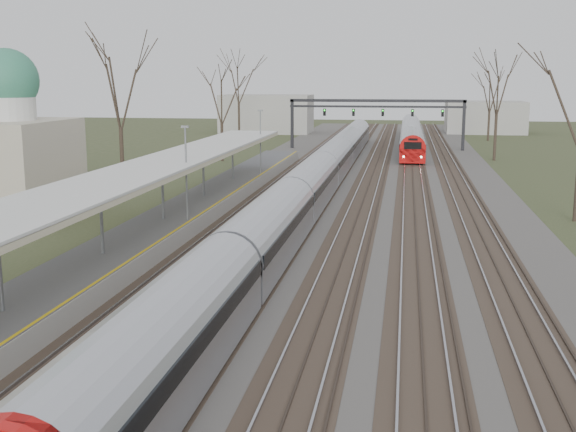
% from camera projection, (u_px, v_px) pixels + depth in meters
% --- Properties ---
extents(track_bed, '(24.00, 160.00, 0.22)m').
position_uv_depth(track_bed, '(360.00, 185.00, 58.14)').
color(track_bed, '#474442').
rests_on(track_bed, ground).
extents(platform, '(3.50, 69.00, 1.00)m').
position_uv_depth(platform, '(183.00, 216.00, 42.56)').
color(platform, '#9E9B93').
rests_on(platform, ground).
extents(canopy, '(4.10, 50.00, 3.11)m').
position_uv_depth(canopy, '(155.00, 168.00, 37.54)').
color(canopy, slate).
rests_on(canopy, platform).
extents(signal_gantry, '(21.00, 0.59, 6.08)m').
position_uv_depth(signal_gantry, '(377.00, 109.00, 86.30)').
color(signal_gantry, black).
rests_on(signal_gantry, ground).
extents(tree_west_far, '(5.50, 5.50, 11.33)m').
position_uv_depth(tree_west_far, '(119.00, 85.00, 52.59)').
color(tree_west_far, '#2D231C').
rests_on(tree_west_far, ground).
extents(train_near, '(2.62, 90.21, 3.05)m').
position_uv_depth(train_near, '(322.00, 172.00, 55.22)').
color(train_near, '#A8ABB3').
rests_on(train_near, ground).
extents(train_far, '(2.62, 45.21, 3.05)m').
position_uv_depth(train_far, '(411.00, 134.00, 92.33)').
color(train_far, '#A8ABB3').
rests_on(train_far, ground).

